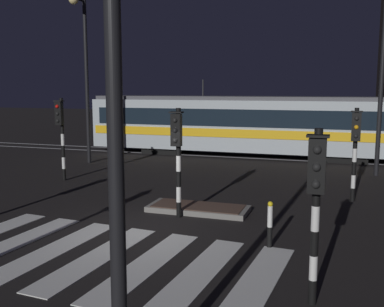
# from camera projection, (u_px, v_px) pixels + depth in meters

# --- Properties ---
(ground_plane) EXTENTS (120.00, 120.00, 0.00)m
(ground_plane) POSITION_uv_depth(u_px,v_px,m) (137.00, 230.00, 11.88)
(ground_plane) COLOR black
(rail_near) EXTENTS (80.00, 0.12, 0.03)m
(rail_near) POSITION_uv_depth(u_px,v_px,m) (242.00, 158.00, 24.14)
(rail_near) COLOR #59595E
(rail_near) RESTS_ON ground
(rail_far) EXTENTS (80.00, 0.12, 0.03)m
(rail_far) POSITION_uv_depth(u_px,v_px,m) (248.00, 154.00, 25.49)
(rail_far) COLOR #59595E
(rail_far) RESTS_ON ground
(crosswalk_zebra) EXTENTS (8.14, 4.72, 0.02)m
(crosswalk_zebra) POSITION_uv_depth(u_px,v_px,m) (98.00, 257.00, 9.99)
(crosswalk_zebra) COLOR silver
(crosswalk_zebra) RESTS_ON ground
(traffic_island) EXTENTS (3.02, 1.23, 0.18)m
(traffic_island) POSITION_uv_depth(u_px,v_px,m) (198.00, 208.00, 13.69)
(traffic_island) COLOR slate
(traffic_island) RESTS_ON ground
(traffic_light_median_centre) EXTENTS (0.36, 0.42, 3.14)m
(traffic_light_median_centre) POSITION_uv_depth(u_px,v_px,m) (177.00, 146.00, 12.71)
(traffic_light_median_centre) COLOR black
(traffic_light_median_centre) RESTS_ON ground
(traffic_light_corner_near_right) EXTENTS (0.36, 0.42, 3.05)m
(traffic_light_corner_near_right) POSITION_uv_depth(u_px,v_px,m) (316.00, 192.00, 7.47)
(traffic_light_corner_near_right) COLOR black
(traffic_light_corner_near_right) RESTS_ON ground
(traffic_light_corner_far_right) EXTENTS (0.36, 0.42, 3.07)m
(traffic_light_corner_far_right) POSITION_uv_depth(u_px,v_px,m) (355.00, 141.00, 14.56)
(traffic_light_corner_far_right) COLOR black
(traffic_light_corner_far_right) RESTS_ON ground
(traffic_light_corner_far_left) EXTENTS (0.36, 0.42, 3.30)m
(traffic_light_corner_far_left) POSITION_uv_depth(u_px,v_px,m) (61.00, 127.00, 17.91)
(traffic_light_corner_far_left) COLOR black
(traffic_light_corner_far_left) RESTS_ON ground
(street_lamp_trackside_right) EXTENTS (0.44, 1.21, 7.89)m
(street_lamp_trackside_right) POSITION_uv_depth(u_px,v_px,m) (383.00, 57.00, 18.35)
(street_lamp_trackside_right) COLOR black
(street_lamp_trackside_right) RESTS_ON ground
(street_lamp_trackside_left) EXTENTS (0.44, 1.21, 7.91)m
(street_lamp_trackside_left) POSITION_uv_depth(u_px,v_px,m) (83.00, 61.00, 21.70)
(street_lamp_trackside_left) COLOR black
(street_lamp_trackside_left) RESTS_ON ground
(tram) EXTENTS (18.00, 2.58, 4.15)m
(tram) POSITION_uv_depth(u_px,v_px,m) (250.00, 124.00, 24.48)
(tram) COLOR #B2BCC1
(tram) RESTS_ON ground
(bollard_island_edge) EXTENTS (0.12, 0.12, 1.11)m
(bollard_island_edge) POSITION_uv_depth(u_px,v_px,m) (270.00, 225.00, 10.51)
(bollard_island_edge) COLOR black
(bollard_island_edge) RESTS_ON ground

